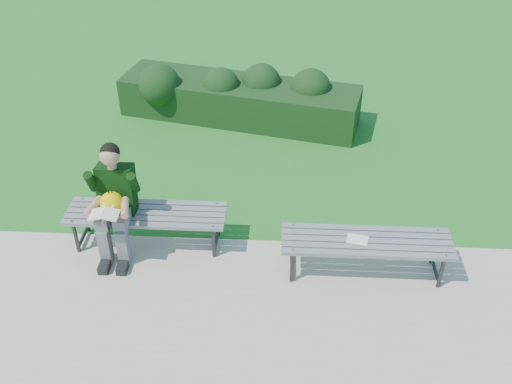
% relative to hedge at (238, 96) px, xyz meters
% --- Properties ---
extents(ground, '(80.00, 80.00, 0.00)m').
position_rel_hedge_xyz_m(ground, '(0.38, -3.07, -0.38)').
color(ground, '#287C1A').
rests_on(ground, ground).
extents(walkway, '(30.00, 3.50, 0.02)m').
position_rel_hedge_xyz_m(walkway, '(0.38, -4.82, -0.37)').
color(walkway, '#B6AD9A').
rests_on(walkway, ground).
extents(hedge, '(3.87, 1.76, 0.90)m').
position_rel_hedge_xyz_m(hedge, '(0.00, 0.00, 0.00)').
color(hedge, '#153F10').
rests_on(hedge, ground).
extents(bench_left, '(1.80, 0.50, 0.46)m').
position_rel_hedge_xyz_m(bench_left, '(-0.78, -3.18, 0.03)').
color(bench_left, slate).
rests_on(bench_left, walkway).
extents(bench_right, '(1.80, 0.50, 0.46)m').
position_rel_hedge_xyz_m(bench_right, '(1.65, -3.53, 0.03)').
color(bench_right, slate).
rests_on(bench_right, walkway).
extents(seated_boy, '(0.56, 0.76, 1.31)m').
position_rel_hedge_xyz_m(seated_boy, '(-1.08, -3.28, 0.33)').
color(seated_boy, slate).
rests_on(seated_boy, walkway).
extents(paper_sheet, '(0.25, 0.20, 0.01)m').
position_rel_hedge_xyz_m(paper_sheet, '(1.55, -3.53, 0.09)').
color(paper_sheet, white).
rests_on(paper_sheet, bench_right).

